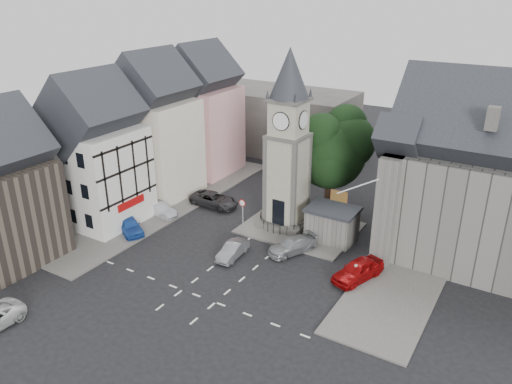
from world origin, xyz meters
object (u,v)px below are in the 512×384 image
Objects in this scene: clock_tower at (288,142)px; car_west_blue at (129,225)px; stone_shelter at (332,224)px; pedestrian at (355,273)px; car_east_red at (358,270)px.

car_west_blue is at bearing -142.93° from clock_tower.
stone_shelter is 2.89× the size of pedestrian.
stone_shelter is 18.26m from car_west_blue.
car_west_blue is (-11.50, -8.69, -7.40)m from clock_tower.
pedestrian is at bearing -53.84° from car_west_blue.
pedestrian is at bearing -51.36° from stone_shelter.
stone_shelter is 6.75m from pedestrian.
clock_tower is 12.83m from car_east_red.
clock_tower reaches higher than pedestrian.
clock_tower reaches higher than stone_shelter.
clock_tower reaches higher than car_west_blue.
car_east_red is at bearing -135.08° from pedestrian.
car_east_red is (20.57, 3.34, 0.07)m from car_west_blue.
clock_tower is at bearing -65.09° from pedestrian.
clock_tower is 8.15m from stone_shelter.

